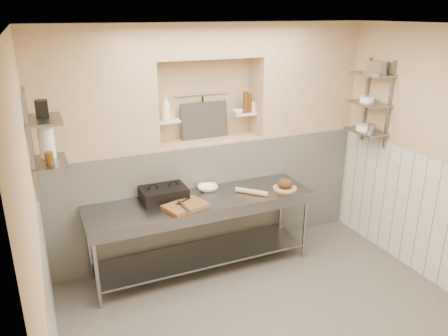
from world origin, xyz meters
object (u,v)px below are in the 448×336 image
bread_loaf (285,183)px  jug_left (47,143)px  bowl_alcove (238,112)px  rolling_pin (251,192)px  prep_table (202,220)px  cutting_board (186,206)px  bottle_soap (166,108)px  panini_press (164,193)px  mixing_bowl (208,188)px

bread_loaf → jug_left: bearing=177.9°
bowl_alcove → rolling_pin: bearing=-100.8°
rolling_pin → prep_table: bearing=171.6°
prep_table → bread_loaf: bearing=-5.8°
bowl_alcove → jug_left: size_ratio=0.49×
cutting_board → bottle_soap: bearing=87.2°
bottle_soap → jug_left: bearing=-156.2°
panini_press → cutting_board: panini_press is taller
prep_table → bottle_soap: bottle_soap is taller
prep_table → panini_press: panini_press is taller
bottle_soap → jug_left: bottle_soap is taller
cutting_board → panini_press: bearing=113.9°
panini_press → cutting_board: 0.37m
prep_table → bowl_alcove: 1.42m
panini_press → cutting_board: (0.15, -0.33, -0.05)m
prep_table → bowl_alcove: bearing=38.3°
mixing_bowl → prep_table: bearing=-126.6°
bread_loaf → bowl_alcove: 1.06m
bottle_soap → jug_left: size_ratio=1.04×
bread_loaf → bottle_soap: bottle_soap is taller
prep_table → mixing_bowl: 0.40m
mixing_bowl → bread_loaf: bread_loaf is taller
rolling_pin → bowl_alcove: size_ratio=2.83×
rolling_pin → jug_left: (-2.12, 0.07, 0.82)m
rolling_pin → bread_loaf: bearing=-2.4°
rolling_pin → bottle_soap: 1.39m
bottle_soap → jug_left: 1.46m
rolling_pin → jug_left: bearing=178.0°
rolling_pin → jug_left: jug_left is taller
prep_table → cutting_board: size_ratio=5.82×
cutting_board → rolling_pin: rolling_pin is taller
jug_left → prep_table: bearing=0.5°
bread_loaf → jug_left: (-2.56, 0.09, 0.78)m
panini_press → prep_table: bearing=-27.6°
bottle_soap → bowl_alcove: bearing=-0.6°
cutting_board → rolling_pin: bearing=3.5°
rolling_pin → cutting_board: bearing=-176.5°
panini_press → bottle_soap: 0.98m
panini_press → mixing_bowl: 0.55m
mixing_bowl → bread_loaf: (0.87, -0.33, 0.04)m
mixing_bowl → rolling_pin: bearing=-35.9°
cutting_board → bottle_soap: bottle_soap is taller
cutting_board → bowl_alcove: (0.95, 0.70, 0.81)m
panini_press → mixing_bowl: size_ratio=2.14×
mixing_bowl → bread_loaf: 0.93m
rolling_pin → bread_loaf: (0.44, -0.02, 0.04)m
prep_table → jug_left: size_ratio=9.19×
bowl_alcove → jug_left: jug_left is taller
rolling_pin → jug_left: size_ratio=1.38×
prep_table → jug_left: bearing=-179.5°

